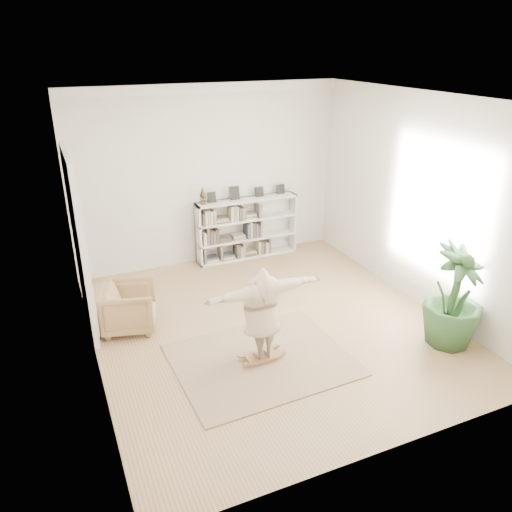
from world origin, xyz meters
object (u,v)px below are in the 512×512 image
Objects in this scene: armchair at (129,307)px; person at (262,311)px; bookshelf at (247,229)px; rocker_board at (262,357)px; houseplant at (454,297)px.

person is at bearing -121.80° from armchair.
bookshelf is 1.26× the size of person.
rocker_board is at bearing -47.12° from person.
bookshelf is 4.63m from houseplant.
person is (1.58, -1.68, 0.45)m from armchair.
armchair is at bearing -48.81° from person.
person is (0.00, -0.00, 0.77)m from rocker_board.
houseplant reaches higher than rocker_board.
armchair is at bearing 131.19° from rocker_board.
armchair is at bearing -145.50° from bookshelf.
armchair is at bearing 151.56° from houseplant.
armchair is 0.52× the size of houseplant.
armchair reaches higher than rocker_board.
rocker_board is (-1.28, -3.65, -0.57)m from bookshelf.
bookshelf is 1.37× the size of houseplant.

